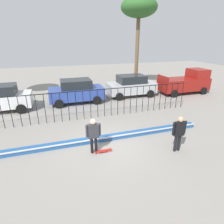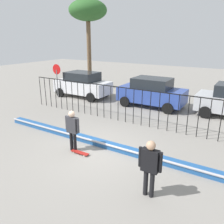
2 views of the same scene
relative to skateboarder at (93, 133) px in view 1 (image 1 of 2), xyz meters
The scene contains 10 objects.
ground_plane 1.30m from the skateboarder, 32.66° to the left, with size 60.00×60.00×0.00m, color gray.
bowl_coping_ledge 1.46m from the skateboarder, 53.62° to the left, with size 11.00×0.40×0.27m.
perimeter_fence 4.07m from the skateboarder, 80.29° to the left, with size 14.04×0.04×1.91m.
skateboarder is the anchor object (origin of this frame).
skateboard 1.05m from the skateboarder, 14.15° to the right, with size 0.80×0.20×0.07m.
camera_operator 3.86m from the skateboarder, 15.32° to the right, with size 0.70×0.26×1.74m.
parked_car_blue 7.54m from the skateboarder, 88.16° to the left, with size 4.30×2.12×1.90m.
parked_car_silver 9.48m from the skateboarder, 56.72° to the left, with size 4.30×2.12×1.90m.
pickup_truck 12.85m from the skateboarder, 34.69° to the left, with size 4.70×2.12×2.24m.
palm_tree_tall 14.14m from the skateboarder, 57.07° to the left, with size 3.39×3.39×8.56m.
Camera 1 is at (-2.13, -7.70, 4.92)m, focal length 29.89 mm.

